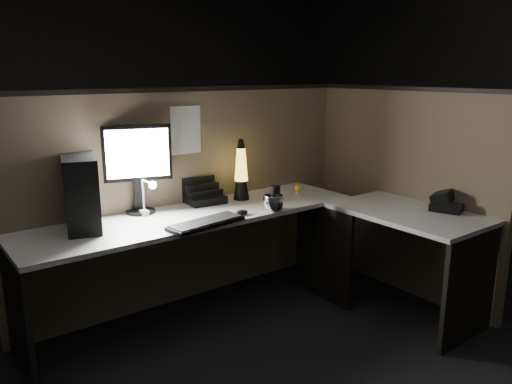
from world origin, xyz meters
TOP-DOWN VIEW (x-y plane):
  - floor at (0.00, 0.00)m, footprint 6.00×6.00m
  - room_shell at (0.00, 0.00)m, footprint 6.00×6.00m
  - partition_back at (0.00, 0.93)m, footprint 2.66×0.06m
  - partition_right at (1.33, 0.10)m, footprint 0.06×1.66m
  - desk at (0.18, 0.25)m, footprint 2.60×1.60m
  - pc_tower at (-0.84, 0.74)m, footprint 0.29×0.45m
  - monitor at (-0.44, 0.85)m, footprint 0.44×0.19m
  - keyboard at (-0.24, 0.35)m, footprint 0.51×0.23m
  - mouse at (0.06, 0.39)m, footprint 0.09×0.06m
  - clip_lamp at (-0.44, 0.69)m, footprint 0.05×0.20m
  - organizer at (0.03, 0.82)m, footprint 0.27×0.24m
  - lava_lamp at (0.30, 0.73)m, footprint 0.12×0.12m
  - travel_mug at (0.32, 0.36)m, footprint 0.07×0.07m
  - steel_mug at (0.28, 0.34)m, footprint 0.18×0.18m
  - figurine at (0.74, 0.62)m, footprint 0.05×0.05m
  - pinned_paper at (-0.05, 0.90)m, footprint 0.23×0.00m
  - desk_phone at (1.24, -0.32)m, footprint 0.28×0.28m

SIDE VIEW (x-z plane):
  - floor at x=0.00m, z-range 0.00..0.00m
  - desk at x=0.18m, z-range 0.22..0.95m
  - keyboard at x=-0.24m, z-range 0.73..0.75m
  - mouse at x=0.06m, z-range 0.73..0.76m
  - partition_back at x=0.00m, z-range 0.00..1.50m
  - partition_right at x=1.33m, z-range 0.00..1.50m
  - figurine at x=0.74m, z-range 0.75..0.80m
  - organizer at x=0.03m, z-range 0.68..0.87m
  - desk_phone at x=1.24m, z-range 0.71..0.85m
  - steel_mug at x=0.28m, z-range 0.73..0.84m
  - travel_mug at x=0.32m, z-range 0.73..0.89m
  - clip_lamp at x=-0.44m, z-range 0.75..1.00m
  - lava_lamp at x=0.30m, z-range 0.69..1.13m
  - pc_tower at x=-0.84m, z-range 0.73..1.16m
  - monitor at x=-0.44m, z-range 0.79..1.36m
  - pinned_paper at x=-0.05m, z-range 1.07..1.40m
  - room_shell at x=0.00m, z-range -1.38..4.62m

